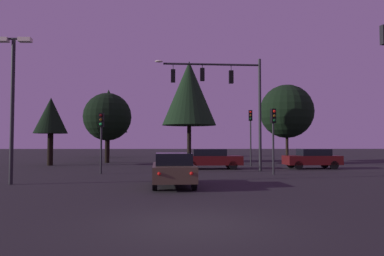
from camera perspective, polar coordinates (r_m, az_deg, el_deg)
ground_plane at (r=33.40m, az=-0.93°, el=-5.75°), size 168.00×168.00×0.00m
traffic_signal_mast_arm at (r=25.41m, az=5.67°, el=5.94°), size 7.42×0.67×7.87m
traffic_light_corner_left at (r=23.77m, az=-14.13°, el=-0.36°), size 0.31×0.35×3.90m
traffic_light_corner_right at (r=23.04m, az=12.71°, el=0.04°), size 0.37×0.39×4.11m
traffic_light_median at (r=30.94m, az=9.23°, el=0.20°), size 0.32×0.36×4.75m
car_nearside_lane at (r=16.51m, az=-2.98°, el=-6.46°), size 2.14×4.42×1.52m
car_crossing_left at (r=29.15m, az=18.47°, el=-4.56°), size 4.31×2.03×1.52m
car_crossing_right at (r=27.44m, az=2.98°, el=-4.82°), size 4.71×2.06×1.52m
parking_lot_lamp_post at (r=19.45m, az=-26.45°, el=5.51°), size 1.70×0.36×7.06m
tree_behind_sign at (r=34.07m, az=-21.39°, el=1.74°), size 2.91×2.91×5.96m
tree_left_far at (r=39.05m, az=14.71°, el=2.55°), size 5.58×5.58×8.06m
tree_center_horizon at (r=51.12m, az=-13.04°, el=2.63°), size 5.20×5.20×9.34m
tree_right_cluster at (r=32.66m, az=-0.45°, el=5.51°), size 4.86×4.86×9.37m
tree_lot_edge at (r=36.89m, az=-13.19°, el=1.71°), size 4.75×4.75×6.94m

